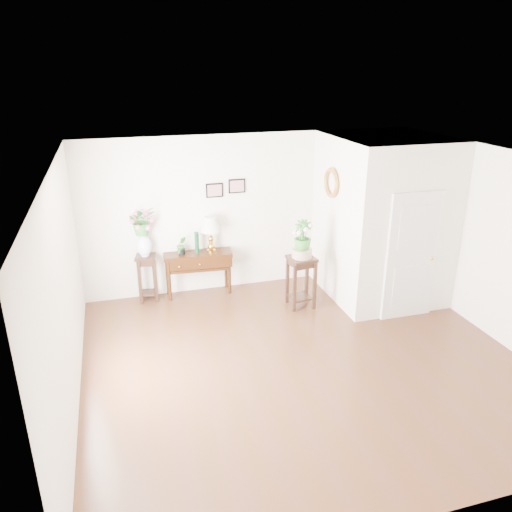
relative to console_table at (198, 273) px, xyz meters
name	(u,v)px	position (x,y,z in m)	size (l,w,h in m)	color
floor	(303,360)	(1.02, -2.57, -0.40)	(6.00, 5.50, 0.02)	#4A2A1C
ceiling	(311,162)	(1.02, -2.57, 2.40)	(6.00, 5.50, 0.02)	white
wall_back	(250,212)	(1.02, 0.18, 1.00)	(6.00, 0.02, 2.80)	white
wall_front	(432,395)	(1.02, -5.32, 1.00)	(6.00, 0.02, 2.80)	white
wall_left	(64,297)	(-1.98, -2.57, 1.00)	(0.02, 5.50, 2.80)	white
wall_right	(498,247)	(4.02, -2.57, 1.00)	(0.02, 5.50, 2.80)	white
partition	(382,218)	(3.12, -0.79, 1.00)	(1.80, 1.95, 2.80)	white
door	(412,257)	(3.12, -1.79, 0.65)	(0.90, 0.05, 2.10)	silver
art_print_left	(215,190)	(0.37, 0.16, 1.45)	(0.30, 0.02, 0.25)	black
art_print_right	(237,186)	(0.77, 0.16, 1.50)	(0.30, 0.02, 0.25)	black
wall_ornament	(331,183)	(2.18, -0.67, 1.65)	(0.51, 0.51, 0.07)	#A6682A
console_table	(198,273)	(0.00, 0.00, 0.00)	(1.19, 0.40, 0.79)	black
table_lamp	(211,232)	(0.25, 0.00, 0.75)	(0.37, 0.37, 0.64)	gold
green_vase	(197,243)	(0.00, 0.00, 0.57)	(0.08, 0.08, 0.38)	#0B371F
potted_plant	(181,246)	(-0.28, 0.00, 0.55)	(0.17, 0.14, 0.31)	#2E7E2B
plant_stand_a	(147,278)	(-0.90, 0.00, 0.02)	(0.32, 0.32, 0.83)	black
porcelain_vase	(144,243)	(-0.90, 0.00, 0.66)	(0.25, 0.25, 0.43)	silver
lily_arrangement	(142,219)	(-0.90, 0.00, 1.08)	(0.45, 0.39, 0.50)	#2E7E2B
plant_stand_b	(301,282)	(1.59, -0.95, 0.05)	(0.42, 0.42, 0.89)	black
ceramic_bowl	(302,253)	(1.59, -0.95, 0.57)	(0.33, 0.33, 0.15)	beige
narcissus	(303,236)	(1.59, -0.95, 0.87)	(0.29, 0.29, 0.51)	#2E7E2B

